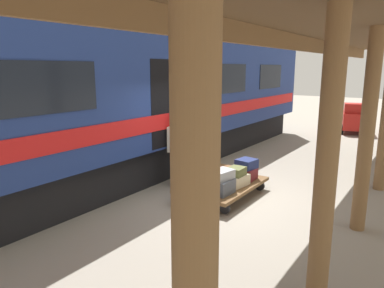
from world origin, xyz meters
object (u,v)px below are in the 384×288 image
(suitcase_navy_fabric, at_px, (247,164))
(suitcase_slate_roller, at_px, (221,187))
(train_car, at_px, (121,96))
(suitcase_gray_aluminum, at_px, (220,175))
(suitcase_teal_softside, at_px, (197,181))
(suitcase_maroon_trunk, at_px, (246,174))
(baggage_tug, at_px, (356,119))
(suitcase_olive_duffel, at_px, (236,171))
(suitcase_black_hardshell, at_px, (198,171))
(porter_in_overalls, at_px, (190,148))
(porter_by_door, at_px, (177,148))
(suitcase_burgundy_valise, at_px, (211,175))
(suitcase_brown_leather, at_px, (223,171))
(luggage_cart, at_px, (222,185))
(suitcase_cream_canvas, at_px, (235,181))

(suitcase_navy_fabric, bearing_deg, suitcase_slate_roller, 90.59)
(train_car, xyz_separation_m, suitcase_gray_aluminum, (-3.23, 0.49, -1.39))
(suitcase_teal_softside, distance_m, suitcase_maroon_trunk, 1.26)
(suitcase_maroon_trunk, relative_size, baggage_tug, 0.24)
(train_car, relative_size, suitcase_maroon_trunk, 38.21)
(suitcase_olive_duffel, xyz_separation_m, suitcase_gray_aluminum, (0.05, 0.57, 0.06))
(suitcase_olive_duffel, distance_m, suitcase_black_hardshell, 0.82)
(porter_in_overalls, bearing_deg, suitcase_maroon_trunk, -161.81)
(suitcase_navy_fabric, xyz_separation_m, porter_by_door, (1.54, 0.57, 0.28))
(suitcase_maroon_trunk, xyz_separation_m, suitcase_gray_aluminum, (0.03, 1.10, 0.25))
(train_car, xyz_separation_m, suitcase_maroon_trunk, (-3.27, -0.62, -1.64))
(suitcase_olive_duffel, distance_m, porter_in_overalls, 1.33)
(train_car, distance_m, suitcase_gray_aluminum, 3.56)
(suitcase_burgundy_valise, height_order, porter_in_overalls, porter_in_overalls)
(suitcase_brown_leather, height_order, suitcase_gray_aluminum, suitcase_gray_aluminum)
(suitcase_brown_leather, distance_m, suitcase_maroon_trunk, 0.59)
(luggage_cart, height_order, porter_by_door, porter_by_door)
(suitcase_olive_duffel, bearing_deg, porter_in_overalls, -5.19)
(porter_in_overalls, bearing_deg, suitcase_gray_aluminum, 150.88)
(train_car, xyz_separation_m, suitcase_brown_leather, (-2.68, -0.62, -1.68))
(luggage_cart, bearing_deg, baggage_tug, -94.88)
(suitcase_burgundy_valise, relative_size, baggage_tug, 0.27)
(suitcase_olive_duffel, distance_m, suitcase_gray_aluminum, 0.58)
(suitcase_olive_duffel, relative_size, baggage_tug, 0.20)
(luggage_cart, distance_m, suitcase_slate_roller, 0.66)
(suitcase_slate_roller, xyz_separation_m, porter_in_overalls, (1.27, -0.70, 0.49))
(suitcase_slate_roller, bearing_deg, luggage_cart, -62.13)
(suitcase_black_hardshell, bearing_deg, baggage_tug, -96.08)
(suitcase_brown_leather, height_order, porter_by_door, porter_by_door)
(suitcase_slate_roller, height_order, suitcase_teal_softside, suitcase_teal_softside)
(suitcase_teal_softside, relative_size, baggage_tug, 0.32)
(suitcase_gray_aluminum, height_order, suitcase_black_hardshell, suitcase_gray_aluminum)
(luggage_cart, distance_m, porter_in_overalls, 1.19)
(suitcase_cream_canvas, bearing_deg, porter_in_overalls, -6.39)
(porter_by_door, bearing_deg, suitcase_brown_leather, -150.45)
(suitcase_maroon_trunk, bearing_deg, porter_by_door, 19.34)
(porter_in_overalls, bearing_deg, train_car, 5.70)
(suitcase_burgundy_valise, xyz_separation_m, suitcase_brown_leather, (0.00, -0.56, -0.06))
(suitcase_maroon_trunk, bearing_deg, train_car, 10.67)
(suitcase_black_hardshell, relative_size, suitcase_navy_fabric, 1.13)
(train_car, height_order, suitcase_brown_leather, train_car)
(suitcase_cream_canvas, relative_size, suitcase_gray_aluminum, 1.16)
(suitcase_burgundy_valise, height_order, suitcase_cream_canvas, suitcase_burgundy_valise)
(suitcase_brown_leather, height_order, suitcase_navy_fabric, suitcase_navy_fabric)
(suitcase_maroon_trunk, bearing_deg, suitcase_navy_fabric, -62.97)
(suitcase_olive_duffel, height_order, porter_by_door, porter_by_door)
(suitcase_teal_softside, distance_m, baggage_tug, 10.59)
(suitcase_cream_canvas, height_order, baggage_tug, baggage_tug)
(suitcase_gray_aluminum, xyz_separation_m, baggage_tug, (-0.59, -10.52, -0.04))
(suitcase_gray_aluminum, distance_m, suitcase_navy_fabric, 1.13)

